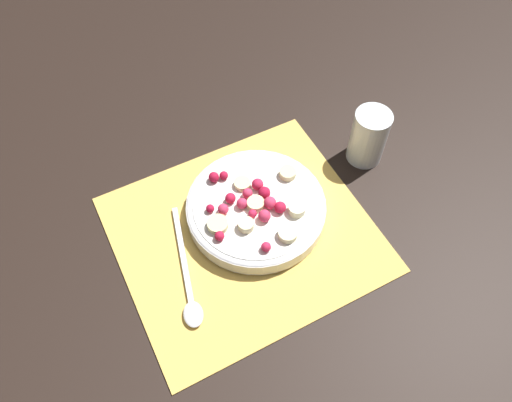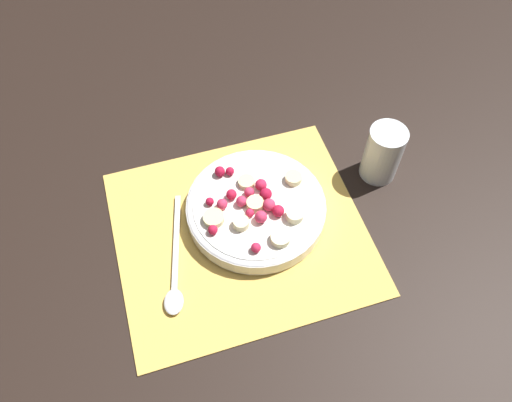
# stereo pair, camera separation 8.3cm
# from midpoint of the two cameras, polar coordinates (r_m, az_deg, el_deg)

# --- Properties ---
(ground_plane) EXTENTS (3.00, 3.00, 0.00)m
(ground_plane) POSITION_cam_midpoint_polar(r_m,az_deg,el_deg) (0.85, -4.17, -4.03)
(ground_plane) COLOR black
(placemat) EXTENTS (0.41, 0.37, 0.01)m
(placemat) POSITION_cam_midpoint_polar(r_m,az_deg,el_deg) (0.84, -4.18, -3.93)
(placemat) COLOR #E0B251
(placemat) RESTS_ON ground_plane
(fruit_bowl) EXTENTS (0.24, 0.24, 0.05)m
(fruit_bowl) POSITION_cam_midpoint_polar(r_m,az_deg,el_deg) (0.84, -2.81, -0.94)
(fruit_bowl) COLOR white
(fruit_bowl) RESTS_ON placemat
(spoon) EXTENTS (0.07, 0.22, 0.01)m
(spoon) POSITION_cam_midpoint_polar(r_m,az_deg,el_deg) (0.80, -10.65, -10.17)
(spoon) COLOR silver
(spoon) RESTS_ON placemat
(drinking_glass) EXTENTS (0.07, 0.07, 0.11)m
(drinking_glass) POSITION_cam_midpoint_polar(r_m,az_deg,el_deg) (0.91, 10.22, 7.06)
(drinking_glass) COLOR white
(drinking_glass) RESTS_ON ground_plane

